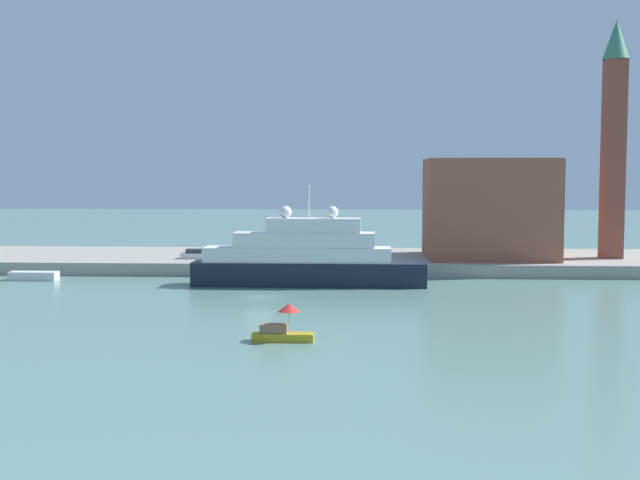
{
  "coord_description": "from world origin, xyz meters",
  "views": [
    {
      "loc": [
        10.57,
        -82.24,
        12.32
      ],
      "look_at": [
        5.76,
        6.0,
        5.24
      ],
      "focal_mm": 47.3,
      "sensor_mm": 36.0,
      "label": 1
    }
  ],
  "objects_px": {
    "small_motorboat": "(283,328)",
    "work_barge": "(34,276)",
    "parked_car": "(199,254)",
    "harbor_building": "(489,208)",
    "person_figure": "(229,253)",
    "mooring_bollard": "(247,260)",
    "large_yacht": "(306,259)",
    "bell_tower": "(614,130)"
  },
  "relations": [
    {
      "from": "small_motorboat",
      "to": "work_barge",
      "type": "height_order",
      "value": "small_motorboat"
    },
    {
      "from": "parked_car",
      "to": "harbor_building",
      "type": "bearing_deg",
      "value": 5.78
    },
    {
      "from": "parked_car",
      "to": "person_figure",
      "type": "relative_size",
      "value": 2.52
    },
    {
      "from": "mooring_bollard",
      "to": "work_barge",
      "type": "bearing_deg",
      "value": -166.5
    },
    {
      "from": "large_yacht",
      "to": "bell_tower",
      "type": "relative_size",
      "value": 0.86
    },
    {
      "from": "mooring_bollard",
      "to": "person_figure",
      "type": "bearing_deg",
      "value": 129.58
    },
    {
      "from": "mooring_bollard",
      "to": "small_motorboat",
      "type": "bearing_deg",
      "value": -78.24
    },
    {
      "from": "work_barge",
      "to": "harbor_building",
      "type": "bearing_deg",
      "value": 14.48
    },
    {
      "from": "parked_car",
      "to": "mooring_bollard",
      "type": "bearing_deg",
      "value": -33.21
    },
    {
      "from": "work_barge",
      "to": "bell_tower",
      "type": "distance_m",
      "value": 72.3
    },
    {
      "from": "harbor_building",
      "to": "parked_car",
      "type": "relative_size",
      "value": 3.52
    },
    {
      "from": "bell_tower",
      "to": "person_figure",
      "type": "height_order",
      "value": "bell_tower"
    },
    {
      "from": "large_yacht",
      "to": "small_motorboat",
      "type": "relative_size",
      "value": 5.64
    },
    {
      "from": "work_barge",
      "to": "large_yacht",
      "type": "bearing_deg",
      "value": -5.4
    },
    {
      "from": "work_barge",
      "to": "harbor_building",
      "type": "distance_m",
      "value": 55.85
    },
    {
      "from": "mooring_bollard",
      "to": "large_yacht",
      "type": "bearing_deg",
      "value": -48.54
    },
    {
      "from": "small_motorboat",
      "to": "bell_tower",
      "type": "xyz_separation_m",
      "value": [
        36.93,
        46.93,
        16.65
      ]
    },
    {
      "from": "large_yacht",
      "to": "small_motorboat",
      "type": "bearing_deg",
      "value": -89.17
    },
    {
      "from": "large_yacht",
      "to": "small_motorboat",
      "type": "distance_m",
      "value": 30.43
    },
    {
      "from": "large_yacht",
      "to": "work_barge",
      "type": "height_order",
      "value": "large_yacht"
    },
    {
      "from": "bell_tower",
      "to": "harbor_building",
      "type": "bearing_deg",
      "value": 179.05
    },
    {
      "from": "large_yacht",
      "to": "mooring_bollard",
      "type": "height_order",
      "value": "large_yacht"
    },
    {
      "from": "work_barge",
      "to": "harbor_building",
      "type": "relative_size",
      "value": 0.34
    },
    {
      "from": "small_motorboat",
      "to": "harbor_building",
      "type": "distance_m",
      "value": 52.36
    },
    {
      "from": "mooring_bollard",
      "to": "parked_car",
      "type": "bearing_deg",
      "value": 146.79
    },
    {
      "from": "large_yacht",
      "to": "work_barge",
      "type": "relative_size",
      "value": 4.69
    },
    {
      "from": "bell_tower",
      "to": "small_motorboat",
      "type": "bearing_deg",
      "value": -128.2
    },
    {
      "from": "parked_car",
      "to": "person_figure",
      "type": "height_order",
      "value": "person_figure"
    },
    {
      "from": "small_motorboat",
      "to": "mooring_bollard",
      "type": "xyz_separation_m",
      "value": [
        -8.13,
        39.07,
        0.92
      ]
    },
    {
      "from": "large_yacht",
      "to": "work_barge",
      "type": "bearing_deg",
      "value": 174.6
    },
    {
      "from": "harbor_building",
      "to": "mooring_bollard",
      "type": "xyz_separation_m",
      "value": [
        -29.76,
        -8.11,
        -5.92
      ]
    },
    {
      "from": "harbor_building",
      "to": "person_figure",
      "type": "relative_size",
      "value": 8.88
    },
    {
      "from": "person_figure",
      "to": "bell_tower",
      "type": "bearing_deg",
      "value": 5.39
    },
    {
      "from": "mooring_bollard",
      "to": "bell_tower",
      "type": "bearing_deg",
      "value": 9.89
    },
    {
      "from": "large_yacht",
      "to": "harbor_building",
      "type": "height_order",
      "value": "harbor_building"
    },
    {
      "from": "bell_tower",
      "to": "mooring_bollard",
      "type": "xyz_separation_m",
      "value": [
        -45.07,
        -7.86,
        -15.73
      ]
    },
    {
      "from": "large_yacht",
      "to": "harbor_building",
      "type": "bearing_deg",
      "value": 37.32
    },
    {
      "from": "large_yacht",
      "to": "harbor_building",
      "type": "distance_m",
      "value": 28.17
    },
    {
      "from": "person_figure",
      "to": "parked_car",
      "type": "bearing_deg",
      "value": 164.98
    },
    {
      "from": "bell_tower",
      "to": "mooring_bollard",
      "type": "bearing_deg",
      "value": -170.11
    },
    {
      "from": "harbor_building",
      "to": "person_figure",
      "type": "bearing_deg",
      "value": -171.67
    },
    {
      "from": "small_motorboat",
      "to": "parked_car",
      "type": "bearing_deg",
      "value": 108.89
    }
  ]
}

